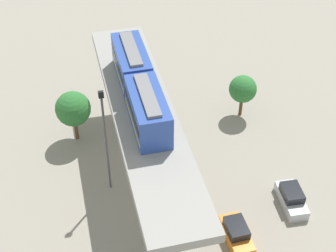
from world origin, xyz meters
TOP-DOWN VIEW (x-y plane):
  - ground_plane at (0.00, 0.00)m, footprint 120.00×120.00m
  - viaduct at (0.00, 0.00)m, footprint 5.20×28.00m
  - train at (0.00, 1.41)m, footprint 2.64×13.55m
  - parked_car_silver at (12.14, -5.99)m, footprint 2.09×4.31m
  - parked_car_orange at (5.99, -8.54)m, footprint 1.89×4.24m
  - tree_near_viaduct at (-5.72, 7.60)m, footprint 3.56×3.56m
  - tree_mid_lot at (12.12, 7.32)m, footprint 2.96×2.96m
  - signal_post at (-3.40, -0.04)m, footprint 0.44×0.28m

SIDE VIEW (x-z plane):
  - ground_plane at x=0.00m, z-range 0.00..0.00m
  - parked_car_silver at x=12.14m, z-range -0.14..1.62m
  - parked_car_orange at x=5.99m, z-range -0.14..1.62m
  - tree_mid_lot at x=12.12m, z-range 0.96..5.90m
  - tree_near_viaduct at x=-5.72m, z-range 1.06..6.76m
  - signal_post at x=-3.40m, z-range 0.53..11.67m
  - viaduct at x=0.00m, z-range 2.08..10.62m
  - train at x=0.00m, z-range 8.45..11.69m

